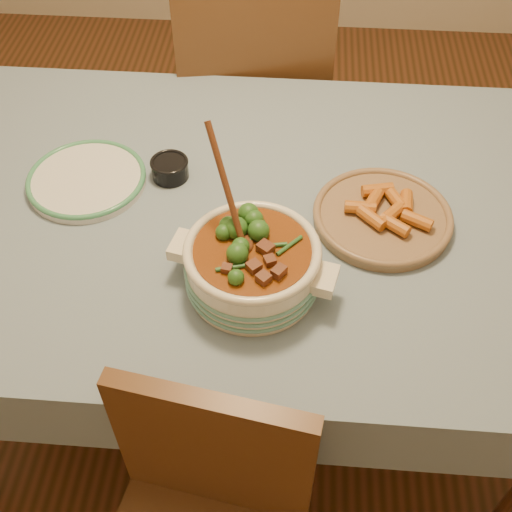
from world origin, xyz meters
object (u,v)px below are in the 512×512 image
(stew_casserole, at_px, (252,262))
(fried_plate, at_px, (383,215))
(white_plate, at_px, (87,179))
(chair_far, at_px, (252,101))
(dining_table, at_px, (244,232))
(condiment_bowl, at_px, (170,168))

(stew_casserole, distance_m, fried_plate, 0.35)
(stew_casserole, height_order, white_plate, stew_casserole)
(chair_far, bearing_deg, white_plate, 52.32)
(dining_table, relative_size, white_plate, 4.59)
(dining_table, bearing_deg, condiment_bowl, 154.57)
(white_plate, distance_m, condiment_bowl, 0.20)
(dining_table, bearing_deg, fried_plate, -5.12)
(dining_table, distance_m, stew_casserole, 0.29)
(white_plate, bearing_deg, condiment_bowl, 12.02)
(condiment_bowl, distance_m, fried_plate, 0.52)
(white_plate, bearing_deg, chair_far, 61.89)
(chair_far, bearing_deg, dining_table, 83.46)
(fried_plate, bearing_deg, condiment_bowl, 166.98)
(dining_table, distance_m, chair_far, 0.71)
(chair_far, bearing_deg, stew_casserole, 85.21)
(dining_table, height_order, stew_casserole, stew_casserole)
(white_plate, bearing_deg, fried_plate, -6.11)
(condiment_bowl, bearing_deg, white_plate, -167.98)
(stew_casserole, xyz_separation_m, fried_plate, (0.28, 0.21, -0.05))
(white_plate, height_order, fried_plate, fried_plate)
(stew_casserole, distance_m, white_plate, 0.52)
(stew_casserole, height_order, chair_far, stew_casserole)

